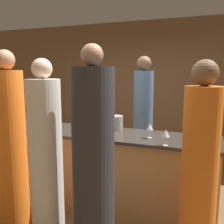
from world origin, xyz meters
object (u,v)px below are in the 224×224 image
(bartender, at_px, (143,126))
(guest_0, at_px, (10,148))
(guest_2, at_px, (46,160))
(wine_bottle_0, at_px, (29,118))
(guest_3, at_px, (199,175))
(guest_1, at_px, (93,162))
(ice_bucket, at_px, (115,123))
(wine_bottle_1, at_px, (208,134))

(bartender, xyz_separation_m, guest_0, (-1.11, -1.56, -0.02))
(guest_2, relative_size, wine_bottle_0, 6.19)
(guest_3, bearing_deg, bartender, 120.62)
(bartender, bearing_deg, guest_1, 87.90)
(guest_0, relative_size, wine_bottle_0, 6.52)
(guest_2, xyz_separation_m, ice_bucket, (0.37, 1.02, 0.21))
(wine_bottle_0, xyz_separation_m, ice_bucket, (1.19, 0.25, -0.03))
(guest_3, bearing_deg, guest_2, -173.40)
(guest_1, bearing_deg, wine_bottle_0, 150.21)
(guest_1, relative_size, ice_bucket, 9.82)
(bartender, relative_size, wine_bottle_1, 6.87)
(guest_3, relative_size, wine_bottle_0, 6.09)
(guest_0, bearing_deg, wine_bottle_0, 113.48)
(guest_0, bearing_deg, bartender, 54.50)
(guest_3, height_order, wine_bottle_1, guest_3)
(guest_1, xyz_separation_m, wine_bottle_0, (-1.35, 0.77, 0.19))
(guest_3, bearing_deg, ice_bucket, 141.89)
(bartender, bearing_deg, guest_0, 54.50)
(guest_0, height_order, wine_bottle_0, guest_0)
(guest_0, distance_m, wine_bottle_0, 0.78)
(guest_3, distance_m, wine_bottle_0, 2.37)
(guest_0, height_order, guest_1, guest_1)
(wine_bottle_0, bearing_deg, wine_bottle_1, -1.16)
(guest_1, bearing_deg, bartender, 87.90)
(guest_1, height_order, wine_bottle_0, guest_1)
(guest_2, height_order, wine_bottle_1, guest_2)
(guest_0, height_order, guest_3, guest_0)
(bartender, relative_size, guest_1, 0.99)
(guest_0, bearing_deg, guest_1, -4.20)
(ice_bucket, bearing_deg, guest_3, -38.11)
(guest_2, distance_m, wine_bottle_1, 1.70)
(bartender, bearing_deg, guest_3, 120.62)
(guest_3, bearing_deg, guest_1, -169.49)
(wine_bottle_0, relative_size, wine_bottle_1, 1.06)
(guest_0, relative_size, ice_bucket, 9.76)
(wine_bottle_1, bearing_deg, guest_0, -162.28)
(guest_2, distance_m, guest_3, 1.47)
(guest_1, relative_size, guest_3, 1.08)
(guest_0, xyz_separation_m, guest_1, (1.05, -0.08, -0.00))
(guest_1, xyz_separation_m, wine_bottle_1, (0.98, 0.73, 0.19))
(wine_bottle_1, bearing_deg, guest_3, -96.01)
(guest_2, bearing_deg, guest_0, 171.90)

